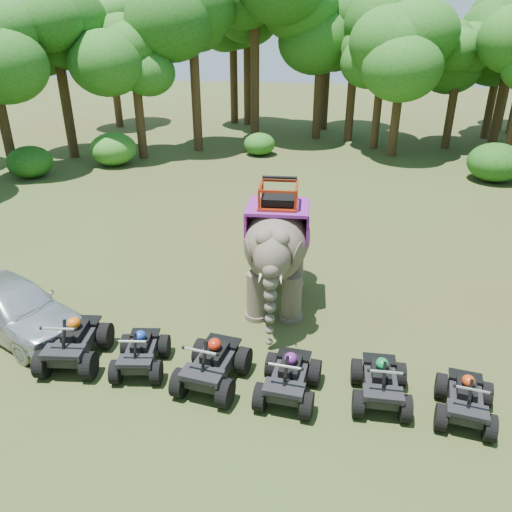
# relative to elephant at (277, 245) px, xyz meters

# --- Properties ---
(ground) EXTENTS (110.00, 110.00, 0.00)m
(ground) POSITION_rel_elephant_xyz_m (-0.44, -2.11, -1.84)
(ground) COLOR #47381E
(ground) RESTS_ON ground
(elephant) EXTENTS (2.24, 4.51, 3.68)m
(elephant) POSITION_rel_elephant_xyz_m (0.00, 0.00, 0.00)
(elephant) COLOR brown
(elephant) RESTS_ON ground
(parked_car) EXTENTS (4.75, 3.43, 1.50)m
(parked_car) POSITION_rel_elephant_xyz_m (-6.64, -2.74, -1.09)
(parked_car) COLOR silver
(parked_car) RESTS_ON ground
(atv_0) EXTENTS (1.59, 2.03, 1.38)m
(atv_0) POSITION_rel_elephant_xyz_m (-4.44, -3.67, -1.15)
(atv_0) COLOR black
(atv_0) RESTS_ON ground
(atv_1) EXTENTS (1.40, 1.75, 1.18)m
(atv_1) POSITION_rel_elephant_xyz_m (-2.75, -3.66, -1.25)
(atv_1) COLOR black
(atv_1) RESTS_ON ground
(atv_2) EXTENTS (1.57, 2.00, 1.36)m
(atv_2) POSITION_rel_elephant_xyz_m (-0.91, -3.88, -1.16)
(atv_2) COLOR black
(atv_2) RESTS_ON ground
(atv_3) EXTENTS (1.38, 1.81, 1.27)m
(atv_3) POSITION_rel_elephant_xyz_m (0.85, -3.98, -1.20)
(atv_3) COLOR black
(atv_3) RESTS_ON ground
(atv_4) EXTENTS (1.26, 1.70, 1.23)m
(atv_4) POSITION_rel_elephant_xyz_m (2.85, -3.76, -1.23)
(atv_4) COLOR black
(atv_4) RESTS_ON ground
(atv_5) EXTENTS (1.36, 1.72, 1.17)m
(atv_5) POSITION_rel_elephant_xyz_m (4.58, -3.96, -1.26)
(atv_5) COLOR black
(atv_5) RESTS_ON ground
(tree_0) EXTENTS (6.07, 6.07, 8.67)m
(tree_0) POSITION_rel_elephant_xyz_m (-0.44, 22.30, 2.50)
(tree_0) COLOR #195114
(tree_0) RESTS_ON ground
(tree_1) EXTENTS (4.56, 4.56, 6.51)m
(tree_1) POSITION_rel_elephant_xyz_m (3.42, 19.91, 1.42)
(tree_1) COLOR #195114
(tree_1) RESTS_ON ground
(tree_2) EXTENTS (4.91, 4.91, 7.01)m
(tree_2) POSITION_rel_elephant_xyz_m (7.95, 20.85, 1.66)
(tree_2) COLOR #195114
(tree_2) RESTS_ON ground
(tree_29) EXTENTS (6.20, 6.20, 8.85)m
(tree_29) POSITION_rel_elephant_xyz_m (-14.36, 14.49, 2.59)
(tree_29) COLOR #195114
(tree_29) RESTS_ON ground
(tree_30) EXTENTS (5.13, 5.13, 7.33)m
(tree_30) POSITION_rel_elephant_xyz_m (-10.20, 15.08, 1.83)
(tree_30) COLOR #195114
(tree_30) RESTS_ON ground
(tree_31) EXTENTS (6.13, 6.13, 8.75)m
(tree_31) POSITION_rel_elephant_xyz_m (-7.51, 17.53, 2.54)
(tree_31) COLOR #195114
(tree_31) RESTS_ON ground
(tree_32) EXTENTS (6.99, 6.99, 9.99)m
(tree_32) POSITION_rel_elephant_xyz_m (-4.57, 21.30, 3.15)
(tree_32) COLOR #195114
(tree_32) RESTS_ON ground
(tree_34) EXTENTS (5.85, 5.85, 8.36)m
(tree_34) POSITION_rel_elephant_xyz_m (-15.47, 23.46, 2.34)
(tree_34) COLOR #195114
(tree_34) RESTS_ON ground
(tree_35) EXTENTS (5.47, 5.47, 7.82)m
(tree_35) POSITION_rel_elephant_xyz_m (4.43, 18.28, 2.07)
(tree_35) COLOR #195114
(tree_35) RESTS_ON ground
(tree_36) EXTENTS (5.99, 5.99, 8.56)m
(tree_36) POSITION_rel_elephant_xyz_m (-0.12, 25.40, 2.44)
(tree_36) COLOR #195114
(tree_36) RESTS_ON ground
(tree_37) EXTENTS (5.81, 5.81, 8.30)m
(tree_37) POSITION_rel_elephant_xyz_m (10.76, 20.91, 2.31)
(tree_37) COLOR #195114
(tree_37) RESTS_ON ground
(tree_39) EXTENTS (7.63, 7.63, 10.90)m
(tree_39) POSITION_rel_elephant_xyz_m (-6.01, 26.21, 3.61)
(tree_39) COLOR #195114
(tree_39) RESTS_ON ground
(tree_40) EXTENTS (5.44, 5.44, 7.77)m
(tree_40) POSITION_rel_elephant_xyz_m (11.08, 24.35, 2.04)
(tree_40) COLOR #195114
(tree_40) RESTS_ON ground
(tree_41) EXTENTS (6.55, 6.55, 9.36)m
(tree_41) POSITION_rel_elephant_xyz_m (-7.17, 26.52, 2.84)
(tree_41) COLOR #195114
(tree_41) RESTS_ON ground
(tree_42) EXTENTS (5.85, 5.85, 8.36)m
(tree_42) POSITION_rel_elephant_xyz_m (1.76, 21.91, 2.34)
(tree_42) COLOR #195114
(tree_42) RESTS_ON ground
(tree_43) EXTENTS (6.38, 6.38, 9.11)m
(tree_43) POSITION_rel_elephant_xyz_m (12.61, 27.29, 2.72)
(tree_43) COLOR #195114
(tree_43) RESTS_ON ground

